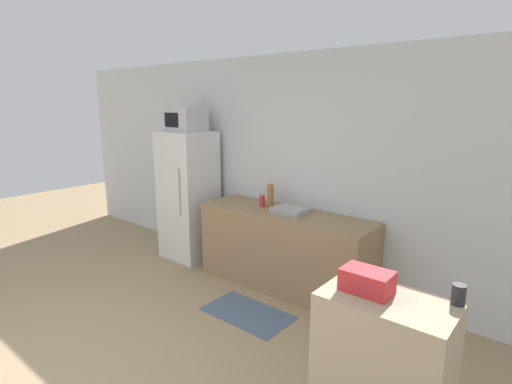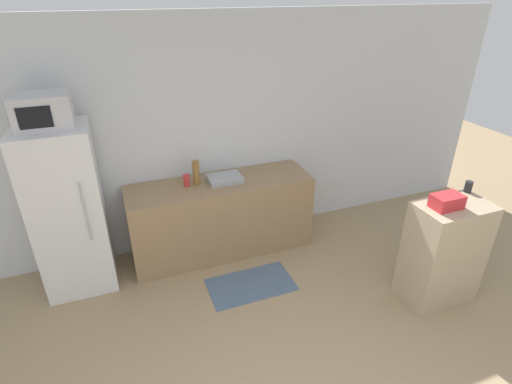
{
  "view_description": "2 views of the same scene",
  "coord_description": "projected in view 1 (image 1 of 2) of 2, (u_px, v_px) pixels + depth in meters",
  "views": [
    {
      "loc": [
        2.72,
        -0.67,
        2.06
      ],
      "look_at": [
        0.4,
        2.15,
        1.24
      ],
      "focal_mm": 28.0,
      "sensor_mm": 36.0,
      "label": 1
    },
    {
      "loc": [
        -0.76,
        -1.0,
        2.8
      ],
      "look_at": [
        0.33,
        1.87,
        1.2
      ],
      "focal_mm": 28.0,
      "sensor_mm": 36.0,
      "label": 2
    }
  ],
  "objects": [
    {
      "name": "basket",
      "position": [
        367.0,
        281.0,
        2.18
      ],
      "size": [
        0.27,
        0.17,
        0.13
      ],
      "primitive_type": "cube",
      "color": "red",
      "rests_on": "shelf_cabinet"
    },
    {
      "name": "kitchen_rug",
      "position": [
        247.0,
        313.0,
        3.99
      ],
      "size": [
        0.89,
        0.51,
        0.01
      ],
      "primitive_type": "cube",
      "color": "slate",
      "rests_on": "ground_plane"
    },
    {
      "name": "bottle_short",
      "position": [
        262.0,
        201.0,
        4.64
      ],
      "size": [
        0.07,
        0.07,
        0.13
      ],
      "primitive_type": "cylinder",
      "color": "red",
      "rests_on": "counter"
    },
    {
      "name": "refrigerator",
      "position": [
        189.0,
        195.0,
        5.32
      ],
      "size": [
        0.65,
        0.6,
        1.7
      ],
      "color": "silver",
      "rests_on": "ground_plane"
    },
    {
      "name": "sink_basin",
      "position": [
        290.0,
        210.0,
        4.37
      ],
      "size": [
        0.37,
        0.27,
        0.06
      ],
      "primitive_type": "cube",
      "color": "#9EA3A8",
      "rests_on": "counter"
    },
    {
      "name": "shelf_cabinet",
      "position": [
        381.0,
        384.0,
        2.23
      ],
      "size": [
        0.69,
        0.43,
        1.04
      ],
      "primitive_type": "cube",
      "color": "tan",
      "rests_on": "ground_plane"
    },
    {
      "name": "counter",
      "position": [
        284.0,
        250.0,
        4.5
      ],
      "size": [
        2.04,
        0.61,
        0.88
      ],
      "primitive_type": "cube",
      "color": "#937551",
      "rests_on": "ground_plane"
    },
    {
      "name": "jar",
      "position": [
        459.0,
        295.0,
        2.04
      ],
      "size": [
        0.07,
        0.07,
        0.11
      ],
      "primitive_type": "cylinder",
      "color": "#232328",
      "rests_on": "shelf_cabinet"
    },
    {
      "name": "microwave",
      "position": [
        186.0,
        120.0,
        5.1
      ],
      "size": [
        0.46,
        0.39,
        0.3
      ],
      "color": "#BCBCC1",
      "rests_on": "refrigerator"
    },
    {
      "name": "wall_back",
      "position": [
        284.0,
        168.0,
        4.73
      ],
      "size": [
        8.0,
        0.06,
        2.6
      ],
      "primitive_type": "cube",
      "color": "silver",
      "rests_on": "ground_plane"
    },
    {
      "name": "bottle_tall",
      "position": [
        270.0,
        196.0,
        4.56
      ],
      "size": [
        0.08,
        0.08,
        0.27
      ],
      "primitive_type": "cylinder",
      "color": "olive",
      "rests_on": "counter"
    }
  ]
}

